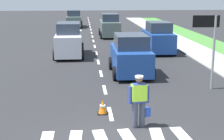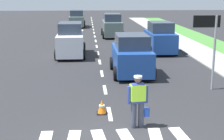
# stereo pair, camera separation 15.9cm
# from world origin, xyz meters

# --- Properties ---
(ground_plane) EXTENTS (96.00, 96.00, 0.00)m
(ground_plane) POSITION_xyz_m (0.00, 21.00, 0.00)
(ground_plane) COLOR #28282B
(lane_center_line) EXTENTS (0.14, 46.40, 0.01)m
(lane_center_line) POSITION_xyz_m (0.00, 25.20, 0.00)
(lane_center_line) COLOR silver
(lane_center_line) RESTS_ON ground
(road_worker) EXTENTS (0.75, 0.44, 1.67)m
(road_worker) POSITION_xyz_m (0.81, 1.45, 0.93)
(road_worker) COLOR #383D4C
(road_worker) RESTS_ON ground
(lane_direction_sign) EXTENTS (1.16, 0.11, 3.20)m
(lane_direction_sign) POSITION_xyz_m (4.43, 5.47, 2.41)
(lane_direction_sign) COLOR gray
(lane_direction_sign) RESTS_ON ground
(traffic_cone_near) EXTENTS (0.36, 0.36, 0.50)m
(traffic_cone_near) POSITION_xyz_m (-0.27, 2.76, 0.25)
(traffic_cone_near) COLOR black
(traffic_cone_near) RESTS_ON ground
(car_oncoming_lead) EXTENTS (1.91, 4.32, 2.19)m
(car_oncoming_lead) POSITION_xyz_m (-1.82, 13.93, 1.02)
(car_oncoming_lead) COLOR silver
(car_oncoming_lead) RESTS_ON ground
(car_parked_far) EXTENTS (1.91, 3.83, 2.14)m
(car_parked_far) POSITION_xyz_m (4.30, 14.64, 0.99)
(car_parked_far) COLOR #1E4799
(car_parked_far) RESTS_ON ground
(car_outgoing_far) EXTENTS (1.94, 4.32, 2.17)m
(car_outgoing_far) POSITION_xyz_m (1.62, 23.35, 1.01)
(car_outgoing_far) COLOR slate
(car_outgoing_far) RESTS_ON ground
(car_outgoing_ahead) EXTENTS (2.02, 3.86, 2.07)m
(car_outgoing_ahead) POSITION_xyz_m (1.51, 8.48, 0.96)
(car_outgoing_ahead) COLOR #1E4799
(car_outgoing_ahead) RESTS_ON ground
(car_oncoming_third) EXTENTS (1.96, 4.14, 2.01)m
(car_oncoming_third) POSITION_xyz_m (-1.91, 32.67, 0.93)
(car_oncoming_third) COLOR slate
(car_oncoming_third) RESTS_ON ground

